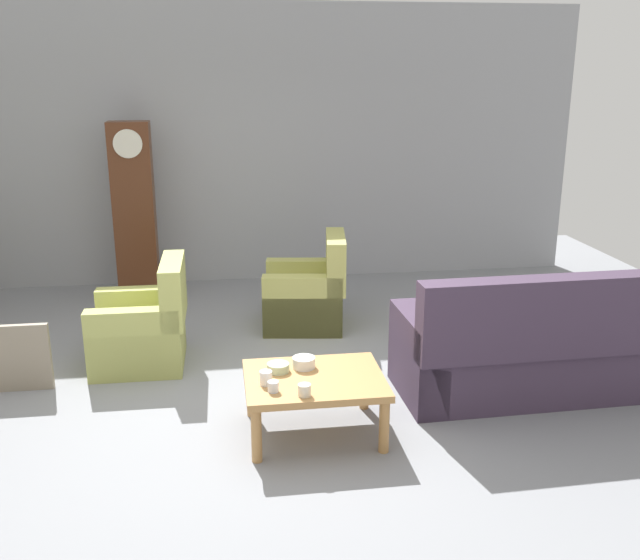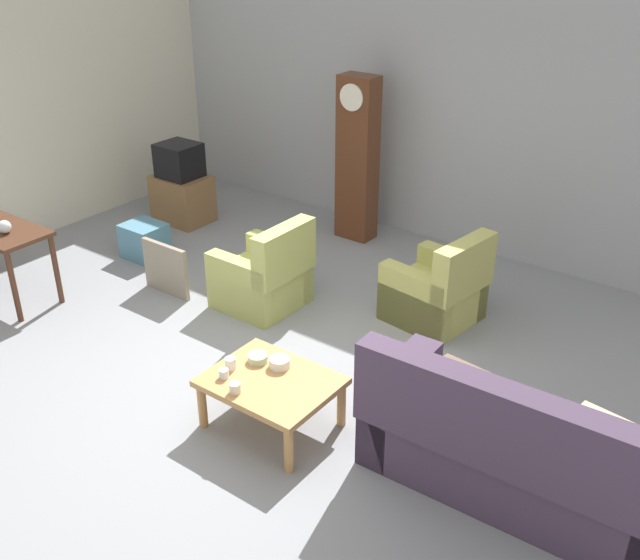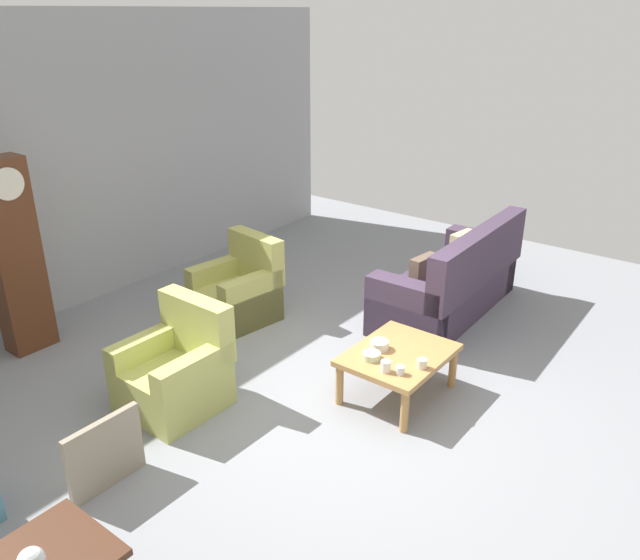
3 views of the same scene
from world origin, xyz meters
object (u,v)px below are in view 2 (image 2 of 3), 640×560
(storage_box_blue, at_px, (145,241))
(glass_dome_cloche, at_px, (4,227))
(framed_picture_leaning, at_px, (166,269))
(bowl_white_stacked, at_px, (280,363))
(tv_crt, at_px, (179,160))
(tv_stand_cabinet, at_px, (183,199))
(bowl_shallow_green, at_px, (258,358))
(armchair_olive_near, at_px, (264,278))
(armchair_olive_far, at_px, (437,292))
(couch_floral, at_px, (517,454))
(grandfather_clock, at_px, (357,159))
(coffee_table_wood, at_px, (271,386))
(cup_cream_tall, at_px, (235,388))
(cup_white_porcelain, at_px, (230,364))
(cup_blue_rimmed, at_px, (224,374))

(storage_box_blue, bearing_deg, glass_dome_cloche, -96.88)
(framed_picture_leaning, xyz_separation_m, bowl_white_stacked, (2.22, -0.86, 0.19))
(tv_crt, distance_m, glass_dome_cloche, 2.55)
(tv_crt, bearing_deg, glass_dome_cloche, -84.29)
(tv_stand_cabinet, xyz_separation_m, storage_box_blue, (0.44, -1.03, -0.10))
(tv_crt, height_order, bowl_shallow_green, tv_crt)
(armchair_olive_near, xyz_separation_m, bowl_shallow_green, (1.05, -1.30, 0.15))
(armchair_olive_near, xyz_separation_m, armchair_olive_far, (1.53, 0.76, 0.00))
(couch_floral, bearing_deg, glass_dome_cloche, -175.24)
(grandfather_clock, height_order, storage_box_blue, grandfather_clock)
(armchair_olive_far, xyz_separation_m, bowl_shallow_green, (-0.48, -2.06, 0.15))
(tv_crt, bearing_deg, grandfather_clock, 23.54)
(tv_crt, height_order, storage_box_blue, tv_crt)
(coffee_table_wood, bearing_deg, couch_floral, 12.56)
(framed_picture_leaning, relative_size, bowl_shallow_green, 3.79)
(armchair_olive_far, height_order, cup_cream_tall, armchair_olive_far)
(tv_stand_cabinet, bearing_deg, bowl_white_stacked, -33.72)
(bowl_white_stacked, bearing_deg, glass_dome_cloche, -176.61)
(armchair_olive_far, height_order, storage_box_blue, armchair_olive_far)
(armchair_olive_near, relative_size, grandfather_clock, 0.47)
(coffee_table_wood, distance_m, tv_crt, 4.39)
(tv_crt, distance_m, cup_white_porcelain, 4.15)
(cup_cream_tall, bearing_deg, tv_stand_cabinet, 141.09)
(tv_stand_cabinet, relative_size, storage_box_blue, 1.50)
(framed_picture_leaning, bearing_deg, tv_stand_cabinet, 130.97)
(tv_crt, bearing_deg, couch_floral, -21.50)
(cup_white_porcelain, relative_size, cup_blue_rimmed, 1.31)
(armchair_olive_far, xyz_separation_m, storage_box_blue, (-3.37, -0.70, -0.11))
(grandfather_clock, bearing_deg, coffee_table_wood, -65.94)
(tv_crt, relative_size, bowl_shallow_green, 3.03)
(glass_dome_cloche, bearing_deg, bowl_shallow_green, 2.85)
(armchair_olive_near, distance_m, cup_white_porcelain, 1.79)
(cup_white_porcelain, bearing_deg, armchair_olive_far, 75.69)
(framed_picture_leaning, bearing_deg, coffee_table_wood, -24.28)
(tv_stand_cabinet, distance_m, glass_dome_cloche, 2.61)
(couch_floral, height_order, bowl_shallow_green, couch_floral)
(tv_stand_cabinet, bearing_deg, tv_crt, 0.00)
(couch_floral, xyz_separation_m, cup_cream_tall, (-1.90, -0.68, 0.12))
(storage_box_blue, relative_size, cup_white_porcelain, 4.67)
(armchair_olive_far, distance_m, tv_stand_cabinet, 3.82)
(tv_crt, distance_m, bowl_shallow_green, 4.11)
(glass_dome_cloche, distance_m, cup_blue_rimmed, 3.04)
(grandfather_clock, bearing_deg, armchair_olive_far, -34.67)
(glass_dome_cloche, bearing_deg, cup_cream_tall, -4.58)
(cup_cream_tall, bearing_deg, cup_blue_rimmed, 155.50)
(tv_stand_cabinet, height_order, glass_dome_cloche, glass_dome_cloche)
(tv_stand_cabinet, height_order, cup_cream_tall, tv_stand_cabinet)
(armchair_olive_far, relative_size, grandfather_clock, 0.47)
(tv_stand_cabinet, xyz_separation_m, cup_cream_tall, (3.46, -2.80, 0.17))
(framed_picture_leaning, bearing_deg, couch_floral, -8.74)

